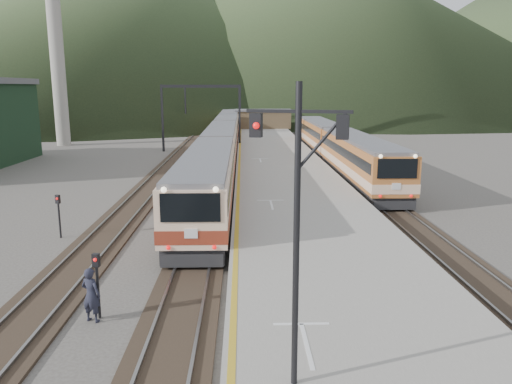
{
  "coord_description": "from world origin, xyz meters",
  "views": [
    {
      "loc": [
        2.15,
        -5.92,
        7.61
      ],
      "look_at": [
        2.87,
        20.88,
        2.0
      ],
      "focal_mm": 35.0,
      "sensor_mm": 36.0,
      "label": 1
    }
  ],
  "objects_px": {
    "main_train": "(227,128)",
    "worker": "(91,295)",
    "signal_mast": "(297,208)",
    "second_train": "(336,145)"
  },
  "relations": [
    {
      "from": "main_train",
      "to": "worker",
      "type": "xyz_separation_m",
      "value": [
        -2.87,
        -55.86,
        -1.13
      ]
    },
    {
      "from": "main_train",
      "to": "worker",
      "type": "bearing_deg",
      "value": -92.94
    },
    {
      "from": "main_train",
      "to": "signal_mast",
      "type": "relative_size",
      "value": 15.28
    },
    {
      "from": "second_train",
      "to": "worker",
      "type": "relative_size",
      "value": 21.5
    },
    {
      "from": "worker",
      "to": "main_train",
      "type": "bearing_deg",
      "value": -72.59
    },
    {
      "from": "main_train",
      "to": "signal_mast",
      "type": "xyz_separation_m",
      "value": [
        3.29,
        -61.12,
        3.06
      ]
    },
    {
      "from": "second_train",
      "to": "signal_mast",
      "type": "relative_size",
      "value": 5.97
    },
    {
      "from": "main_train",
      "to": "signal_mast",
      "type": "bearing_deg",
      "value": -86.92
    },
    {
      "from": "signal_mast",
      "to": "worker",
      "type": "bearing_deg",
      "value": 139.52
    },
    {
      "from": "main_train",
      "to": "second_train",
      "type": "height_order",
      "value": "main_train"
    }
  ]
}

